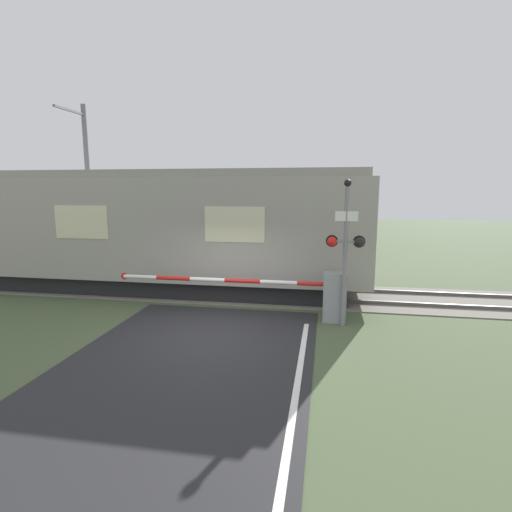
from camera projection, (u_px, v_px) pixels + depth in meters
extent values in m
plane|color=#475638|center=(211.00, 333.00, 9.75)|extent=(80.00, 80.00, 0.00)
cube|color=slate|center=(244.00, 292.00, 13.54)|extent=(36.00, 3.20, 0.03)
cube|color=#595451|center=(239.00, 296.00, 12.83)|extent=(36.00, 0.08, 0.10)
cube|color=#595451|center=(248.00, 285.00, 14.23)|extent=(36.00, 0.08, 0.10)
cube|color=black|center=(112.00, 279.00, 14.32)|extent=(16.41, 2.67, 0.60)
cube|color=#9E998E|center=(109.00, 225.00, 14.01)|extent=(17.84, 3.14, 3.23)
cube|color=gray|center=(106.00, 175.00, 13.72)|extent=(17.48, 2.88, 0.24)
cube|color=beige|center=(234.00, 225.00, 11.59)|extent=(1.78, 0.02, 1.03)
cube|color=beige|center=(81.00, 222.00, 12.43)|extent=(1.78, 0.02, 1.03)
cube|color=gray|center=(335.00, 297.00, 10.50)|extent=(0.60, 0.44, 1.31)
cylinder|color=gray|center=(335.00, 285.00, 10.44)|extent=(0.16, 0.16, 0.18)
cylinder|color=red|center=(316.00, 284.00, 10.53)|extent=(0.99, 0.11, 0.11)
cylinder|color=white|center=(279.00, 282.00, 10.70)|extent=(0.99, 0.11, 0.11)
cylinder|color=red|center=(242.00, 281.00, 10.87)|extent=(0.99, 0.11, 0.11)
cylinder|color=white|center=(207.00, 280.00, 11.04)|extent=(0.99, 0.11, 0.11)
cylinder|color=red|center=(173.00, 278.00, 11.21)|extent=(0.99, 0.11, 0.11)
cylinder|color=white|center=(141.00, 277.00, 11.38)|extent=(0.99, 0.11, 0.11)
cylinder|color=red|center=(124.00, 276.00, 11.46)|extent=(0.20, 0.02, 0.20)
cylinder|color=gray|center=(345.00, 258.00, 9.99)|extent=(0.11, 0.11, 3.52)
cube|color=gray|center=(346.00, 242.00, 9.92)|extent=(0.79, 0.07, 0.07)
sphere|color=red|center=(332.00, 242.00, 9.93)|extent=(0.24, 0.24, 0.24)
sphere|color=black|center=(359.00, 242.00, 9.82)|extent=(0.24, 0.24, 0.24)
cylinder|color=black|center=(332.00, 241.00, 10.04)|extent=(0.30, 0.06, 0.30)
cylinder|color=black|center=(359.00, 242.00, 9.93)|extent=(0.30, 0.06, 0.30)
cube|color=white|center=(347.00, 216.00, 9.78)|extent=(0.56, 0.02, 0.24)
sphere|color=black|center=(348.00, 183.00, 9.69)|extent=(0.18, 0.18, 0.18)
cylinder|color=slate|center=(89.00, 191.00, 16.40)|extent=(0.20, 0.20, 6.81)
cube|color=slate|center=(70.00, 110.00, 15.04)|extent=(0.10, 1.80, 0.08)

